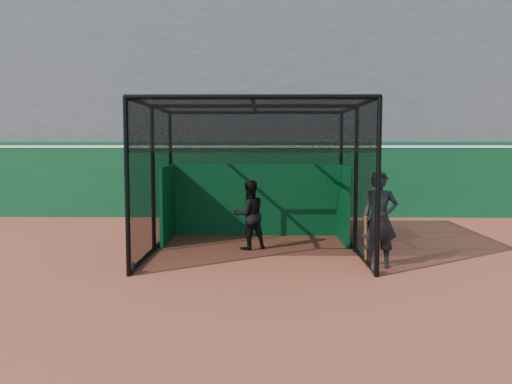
{
  "coord_description": "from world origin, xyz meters",
  "views": [
    {
      "loc": [
        0.92,
        -9.59,
        2.41
      ],
      "look_at": [
        0.77,
        2.0,
        1.4
      ],
      "focal_mm": 38.0,
      "sensor_mm": 36.0,
      "label": 1
    }
  ],
  "objects": [
    {
      "name": "ground",
      "position": [
        0.0,
        0.0,
        0.0
      ],
      "size": [
        120.0,
        120.0,
        0.0
      ],
      "primitive_type": "plane",
      "color": "brown",
      "rests_on": "ground"
    },
    {
      "name": "outfield_wall",
      "position": [
        0.0,
        8.5,
        1.29
      ],
      "size": [
        50.0,
        0.5,
        2.5
      ],
      "color": "#0A3B1C",
      "rests_on": "ground"
    },
    {
      "name": "grandstand",
      "position": [
        0.0,
        12.27,
        4.48
      ],
      "size": [
        50.0,
        7.85,
        8.95
      ],
      "color": "#4C4C4F",
      "rests_on": "ground"
    },
    {
      "name": "batting_cage",
      "position": [
        0.73,
        2.53,
        1.63
      ],
      "size": [
        4.64,
        4.77,
        3.27
      ],
      "color": "black",
      "rests_on": "ground"
    },
    {
      "name": "batter",
      "position": [
        0.6,
        2.82,
        0.8
      ],
      "size": [
        0.96,
        0.89,
        1.6
      ],
      "primitive_type": "imported",
      "rotation": [
        0.0,
        0.0,
        3.6
      ],
      "color": "black",
      "rests_on": "ground"
    },
    {
      "name": "on_deck_player",
      "position": [
        3.22,
        1.0,
        0.95
      ],
      "size": [
        0.76,
        0.56,
        1.9
      ],
      "color": "black",
      "rests_on": "ground"
    }
  ]
}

